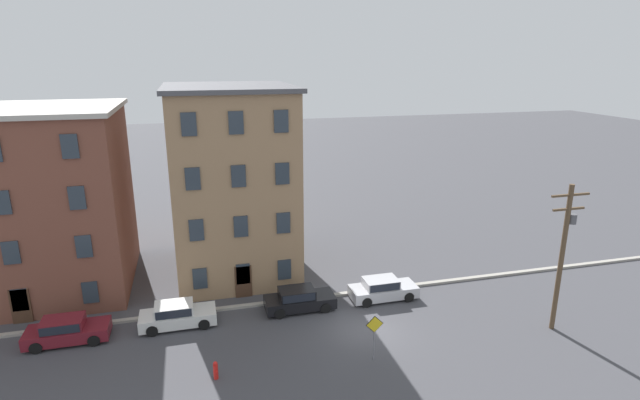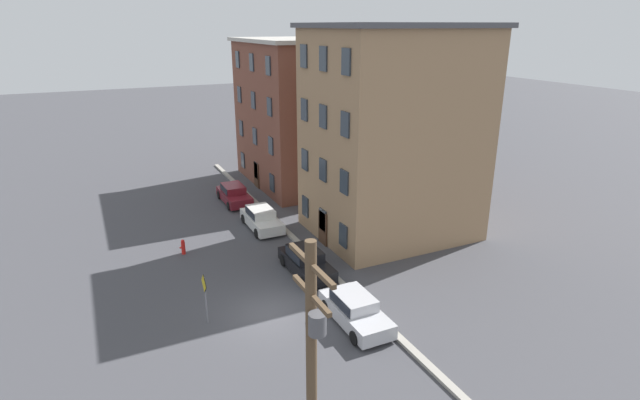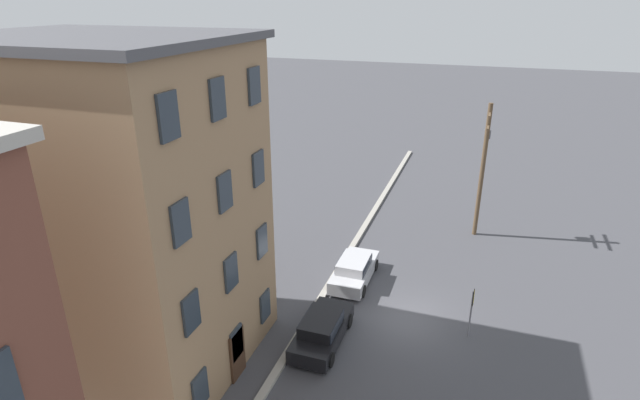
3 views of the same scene
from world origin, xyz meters
The scene contains 7 objects.
ground_plane centered at (0.00, 0.00, 0.00)m, with size 200.00×200.00×0.00m, color #424247.
kerb_strip centered at (0.00, 4.50, 0.08)m, with size 56.00×0.36×0.16m, color #9E998E.
apartment_midblock centered at (-6.39, 10.95, 6.78)m, with size 8.78×10.41×13.52m.
car_black centered at (-3.22, 3.35, 0.75)m, with size 4.40×1.92×1.43m.
car_silver centered at (2.42, 3.37, 0.75)m, with size 4.40×1.92×1.43m.
caution_sign centered at (-0.58, -2.98, 1.72)m, with size 0.96×0.08×2.58m.
utility_pole centered at (10.76, -2.66, 4.93)m, with size 2.40×0.44×8.76m.
Camera 3 is at (-20.92, -2.64, 14.74)m, focal length 28.00 mm.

